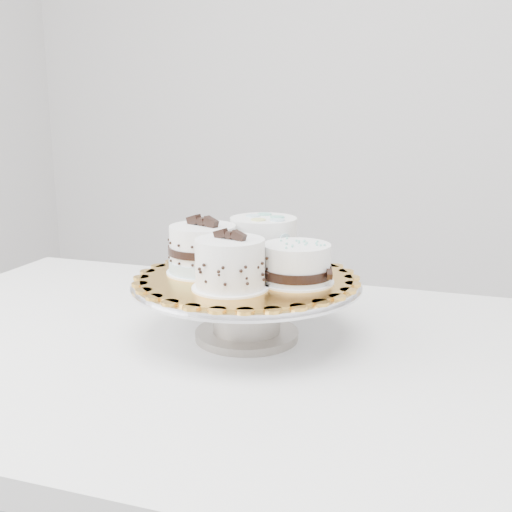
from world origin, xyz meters
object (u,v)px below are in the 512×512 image
at_px(cake_swirl, 230,265).
at_px(cake_board, 247,278).
at_px(cake_dots, 263,241).
at_px(cake_ribbon, 297,265).
at_px(cake_stand, 247,298).
at_px(table, 217,391).
at_px(cake_banded, 203,251).

bearing_deg(cake_swirl, cake_board, 106.16).
height_order(cake_dots, cake_ribbon, cake_dots).
bearing_deg(cake_stand, cake_ribbon, 1.99).
bearing_deg(table, cake_ribbon, 16.02).
bearing_deg(cake_swirl, cake_ribbon, 53.46).
xyz_separation_m(table, cake_dots, (0.02, 0.12, 0.22)).
xyz_separation_m(cake_stand, cake_swirl, (0.01, -0.07, 0.07)).
relative_size(cake_banded, cake_ribbon, 0.94).
xyz_separation_m(cake_swirl, cake_ribbon, (0.07, 0.07, -0.01)).
bearing_deg(table, cake_dots, 72.25).
bearing_deg(cake_banded, cake_ribbon, 19.04).
relative_size(cake_stand, cake_board, 1.09).
distance_m(table, cake_dots, 0.25).
height_order(cake_board, cake_dots, cake_dots).
height_order(cake_stand, cake_dots, cake_dots).
bearing_deg(cake_dots, cake_swirl, -97.37).
xyz_separation_m(cake_swirl, cake_dots, (-0.02, 0.15, 0.01)).
bearing_deg(cake_dots, cake_board, -97.86).
distance_m(cake_stand, cake_board, 0.03).
bearing_deg(cake_banded, table, -26.51).
relative_size(table, cake_board, 3.96).
height_order(cake_stand, cake_banded, cake_banded).
relative_size(cake_board, cake_banded, 2.58).
xyz_separation_m(cake_banded, cake_ribbon, (0.15, 0.01, -0.01)).
height_order(cake_banded, cake_dots, cake_banded).
bearing_deg(cake_ribbon, cake_board, 157.11).
distance_m(table, cake_banded, 0.22).
bearing_deg(cake_board, cake_ribbon, 1.99).
bearing_deg(cake_banded, cake_dots, 67.70).
xyz_separation_m(cake_board, cake_ribbon, (0.08, 0.00, 0.03)).
bearing_deg(cake_banded, cake_swirl, -22.17).
bearing_deg(cake_stand, cake_swirl, -83.51).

